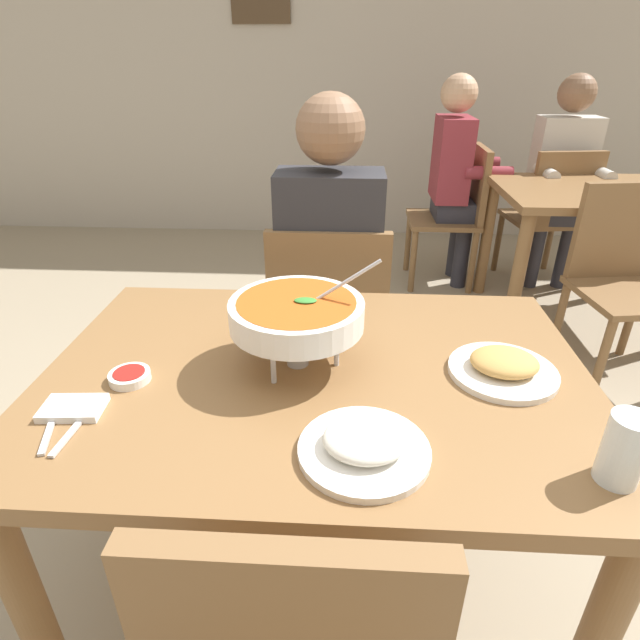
% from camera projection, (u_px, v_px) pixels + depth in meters
% --- Properties ---
extents(ground_plane, '(16.00, 16.00, 0.00)m').
position_uv_depth(ground_plane, '(317.00, 585.00, 1.52)').
color(ground_plane, gray).
extents(cafe_rear_partition, '(10.00, 0.10, 3.00)m').
position_uv_depth(cafe_rear_partition, '(345.00, 40.00, 3.88)').
color(cafe_rear_partition, '#BCB2A3').
rests_on(cafe_rear_partition, ground_plane).
extents(dining_table_main, '(1.24, 0.86, 0.77)m').
position_uv_depth(dining_table_main, '(316.00, 411.00, 1.22)').
color(dining_table_main, brown).
rests_on(dining_table_main, ground_plane).
extents(chair_diner_main, '(0.44, 0.44, 0.90)m').
position_uv_depth(chair_diner_main, '(329.00, 323.00, 1.91)').
color(chair_diner_main, brown).
rests_on(chair_diner_main, ground_plane).
extents(diner_main, '(0.40, 0.45, 1.31)m').
position_uv_depth(diner_main, '(330.00, 261.00, 1.83)').
color(diner_main, '#2D2D38').
rests_on(diner_main, ground_plane).
extents(curry_bowl, '(0.33, 0.30, 0.26)m').
position_uv_depth(curry_bowl, '(297.00, 314.00, 1.13)').
color(curry_bowl, silver).
rests_on(curry_bowl, dining_table_main).
extents(rice_plate, '(0.24, 0.24, 0.06)m').
position_uv_depth(rice_plate, '(364.00, 445.00, 0.91)').
color(rice_plate, white).
rests_on(rice_plate, dining_table_main).
extents(appetizer_plate, '(0.24, 0.24, 0.06)m').
position_uv_depth(appetizer_plate, '(503.00, 367.00, 1.14)').
color(appetizer_plate, white).
rests_on(appetizer_plate, dining_table_main).
extents(sauce_dish, '(0.09, 0.09, 0.02)m').
position_uv_depth(sauce_dish, '(130.00, 376.00, 1.12)').
color(sauce_dish, white).
rests_on(sauce_dish, dining_table_main).
extents(napkin_folded, '(0.13, 0.09, 0.02)m').
position_uv_depth(napkin_folded, '(73.00, 408.00, 1.02)').
color(napkin_folded, white).
rests_on(napkin_folded, dining_table_main).
extents(fork_utensil, '(0.06, 0.17, 0.01)m').
position_uv_depth(fork_utensil, '(51.00, 425.00, 0.98)').
color(fork_utensil, silver).
rests_on(fork_utensil, dining_table_main).
extents(spoon_utensil, '(0.02, 0.17, 0.01)m').
position_uv_depth(spoon_utensil, '(76.00, 426.00, 0.98)').
color(spoon_utensil, silver).
rests_on(spoon_utensil, dining_table_main).
extents(drink_glass, '(0.07, 0.07, 0.13)m').
position_uv_depth(drink_glass, '(623.00, 453.00, 0.84)').
color(drink_glass, silver).
rests_on(drink_glass, dining_table_main).
extents(dining_table_far, '(1.00, 0.80, 0.77)m').
position_uv_depth(dining_table_far, '(590.00, 214.00, 2.78)').
color(dining_table_far, brown).
rests_on(dining_table_far, ground_plane).
extents(chair_bg_left, '(0.50, 0.50, 0.90)m').
position_uv_depth(chair_bg_left, '(552.00, 212.00, 3.26)').
color(chair_bg_left, brown).
rests_on(chair_bg_left, ground_plane).
extents(chair_bg_middle, '(0.44, 0.44, 0.90)m').
position_uv_depth(chair_bg_middle, '(458.00, 209.00, 3.31)').
color(chair_bg_middle, brown).
rests_on(chair_bg_middle, ground_plane).
extents(chair_bg_right, '(0.50, 0.50, 0.90)m').
position_uv_depth(chair_bg_right, '(623.00, 272.00, 2.36)').
color(chair_bg_right, brown).
rests_on(chair_bg_right, ground_plane).
extents(patron_bg_left, '(0.40, 0.45, 1.31)m').
position_uv_depth(patron_bg_left, '(563.00, 172.00, 3.20)').
color(patron_bg_left, '#2D2D38').
rests_on(patron_bg_left, ground_plane).
extents(patron_bg_middle, '(0.45, 0.40, 1.31)m').
position_uv_depth(patron_bg_middle, '(456.00, 171.00, 3.22)').
color(patron_bg_middle, '#2D2D38').
rests_on(patron_bg_middle, ground_plane).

